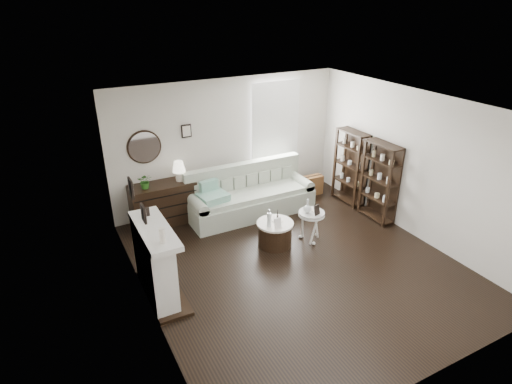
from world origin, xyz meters
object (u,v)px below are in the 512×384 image
dresser (164,204)px  pedestal_table (312,214)px  sofa (249,198)px  drum_table (275,234)px

dresser → pedestal_table: (2.20, -1.92, 0.11)m
sofa → drum_table: size_ratio=3.93×
drum_table → pedestal_table: pedestal_table is taller
sofa → drum_table: sofa is taller
drum_table → dresser: bearing=131.0°
dresser → drum_table: bearing=-49.0°
sofa → pedestal_table: size_ratio=4.47×
drum_table → pedestal_table: bearing=-13.3°
dresser → drum_table: (1.53, -1.76, -0.19)m
sofa → dresser: size_ratio=2.07×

